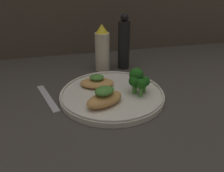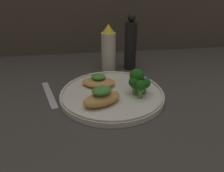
% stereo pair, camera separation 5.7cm
% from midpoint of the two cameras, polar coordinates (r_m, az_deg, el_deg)
% --- Properties ---
extents(ground_plane, '(1.80, 1.80, 0.01)m').
position_cam_midpoint_polar(ground_plane, '(0.62, 2.64, -3.30)').
color(ground_plane, '#3D3833').
extents(plate, '(0.29, 0.29, 0.02)m').
position_cam_midpoint_polar(plate, '(0.61, 2.67, -2.09)').
color(plate, silver).
rests_on(plate, ground_plane).
extents(grilled_meat_front, '(0.12, 0.09, 0.05)m').
position_cam_midpoint_polar(grilled_meat_front, '(0.54, 0.32, -3.01)').
color(grilled_meat_front, tan).
rests_on(grilled_meat_front, plate).
extents(grilled_meat_middle, '(0.11, 0.09, 0.04)m').
position_cam_midpoint_polar(grilled_meat_middle, '(0.64, -0.98, 1.14)').
color(grilled_meat_middle, tan).
rests_on(grilled_meat_middle, plate).
extents(broccoli_bunch, '(0.06, 0.07, 0.07)m').
position_cam_midpoint_polar(broccoli_bunch, '(0.59, 9.64, 1.32)').
color(broccoli_bunch, '#569942').
rests_on(broccoli_bunch, plate).
extents(sauce_bottle, '(0.05, 0.05, 0.16)m').
position_cam_midpoint_polar(sauce_bottle, '(0.77, 1.22, 9.69)').
color(sauce_bottle, beige).
rests_on(sauce_bottle, ground_plane).
extents(pepper_grinder, '(0.04, 0.04, 0.20)m').
position_cam_midpoint_polar(pepper_grinder, '(0.79, 6.97, 10.72)').
color(pepper_grinder, black).
rests_on(pepper_grinder, ground_plane).
extents(fork, '(0.06, 0.17, 0.01)m').
position_cam_midpoint_polar(fork, '(0.64, -13.65, -2.13)').
color(fork, '#B2B2B7').
rests_on(fork, ground_plane).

